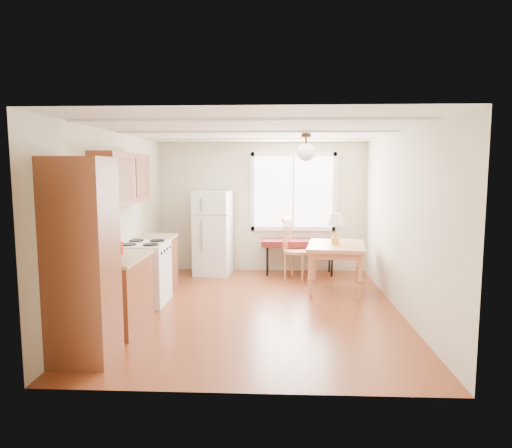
# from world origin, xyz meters

# --- Properties ---
(room_shell) EXTENTS (4.60, 5.60, 2.62)m
(room_shell) POSITION_xyz_m (0.00, 0.00, 1.25)
(room_shell) COLOR #5B2412
(room_shell) RESTS_ON ground
(kitchen_run) EXTENTS (0.65, 3.40, 2.20)m
(kitchen_run) POSITION_xyz_m (-1.72, -0.63, 0.84)
(kitchen_run) COLOR brown
(kitchen_run) RESTS_ON ground
(window_unit) EXTENTS (1.64, 0.05, 1.51)m
(window_unit) POSITION_xyz_m (0.60, 2.47, 1.55)
(window_unit) COLOR white
(window_unit) RESTS_ON room_shell
(pendant_light) EXTENTS (0.26, 0.26, 0.40)m
(pendant_light) POSITION_xyz_m (0.70, 0.40, 2.24)
(pendant_light) COLOR black
(pendant_light) RESTS_ON room_shell
(refrigerator) EXTENTS (0.71, 0.71, 1.57)m
(refrigerator) POSITION_xyz_m (-0.92, 2.12, 0.79)
(refrigerator) COLOR white
(refrigerator) RESTS_ON ground
(bench) EXTENTS (1.45, 0.60, 0.66)m
(bench) POSITION_xyz_m (0.71, 2.21, 0.59)
(bench) COLOR #551414
(bench) RESTS_ON ground
(dining_table) EXTENTS (1.07, 1.32, 0.75)m
(dining_table) POSITION_xyz_m (1.27, 1.14, 0.65)
(dining_table) COLOR #AF6643
(dining_table) RESTS_ON ground
(chair) EXTENTS (0.54, 0.54, 1.11)m
(chair) POSITION_xyz_m (0.56, 1.87, 0.64)
(chair) COLOR #AF6643
(chair) RESTS_ON ground
(table_lamp) EXTENTS (0.30, 0.30, 0.51)m
(table_lamp) POSITION_xyz_m (1.25, 1.12, 1.12)
(table_lamp) COLOR gold
(table_lamp) RESTS_ON dining_table
(coffee_maker) EXTENTS (0.19, 0.25, 0.37)m
(coffee_maker) POSITION_xyz_m (-1.72, -1.10, 1.04)
(coffee_maker) COLOR black
(coffee_maker) RESTS_ON kitchen_run
(kettle) EXTENTS (0.11, 0.11, 0.21)m
(kettle) POSITION_xyz_m (-1.72, -0.69, 0.99)
(kettle) COLOR red
(kettle) RESTS_ON kitchen_run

